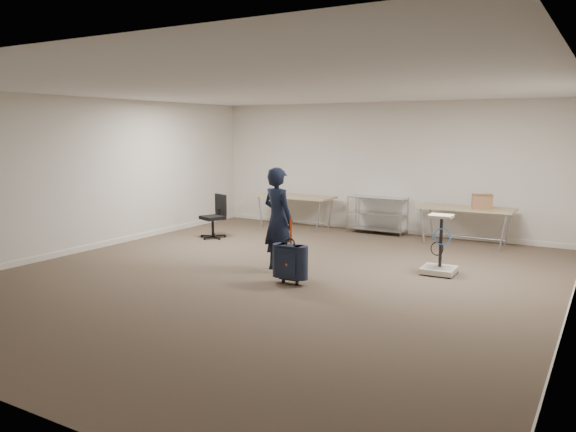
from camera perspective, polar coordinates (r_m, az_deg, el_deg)
The scene contains 10 objects.
ground at distance 8.58m, azimuth -1.33°, elevation -6.20°, with size 9.00×9.00×0.00m, color #3F2F26.
room_shell at distance 9.73m, azimuth 2.96°, elevation -4.10°, with size 8.00×9.00×9.00m.
folding_table_left at distance 12.75m, azimuth 0.73°, elevation 1.83°, with size 1.80×0.75×0.73m.
folding_table_right at distance 11.37m, azimuth 17.60°, elevation 0.58°, with size 1.80×0.75×0.73m.
wire_shelf at distance 12.19m, azimuth 9.09°, elevation 0.28°, with size 1.22×0.47×0.80m.
person at distance 8.81m, azimuth -1.03°, elevation -0.34°, with size 0.60×0.39×1.64m, color black.
suitcase at distance 8.11m, azimuth 0.23°, elevation -4.67°, with size 0.36×0.21×0.97m.
office_chair at distance 11.68m, azimuth -7.49°, elevation -0.89°, with size 0.54×0.55×0.90m.
equipment_cart at distance 9.02m, azimuth 15.13°, elevation -4.18°, with size 0.52×0.52×0.93m.
cardboard_box at distance 11.25m, azimuth 19.11°, elevation 1.39°, with size 0.37×0.27×0.27m, color brown.
Camera 1 is at (4.36, -7.05, 2.21)m, focal length 35.00 mm.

